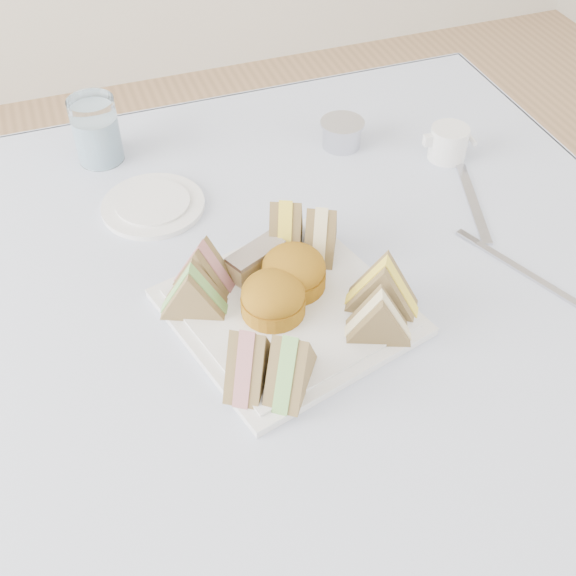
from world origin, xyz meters
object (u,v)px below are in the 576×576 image
object	(u,v)px
water_glass	(96,130)
creamer_jug	(448,143)
table	(312,428)
serving_plate	(288,312)

from	to	relation	value
water_glass	creamer_jug	world-z (taller)	water_glass
table	water_glass	size ratio (longest dim) A/B	8.16
table	water_glass	bearing A→B (deg)	121.84
table	creamer_jug	bearing A→B (deg)	32.13
serving_plate	water_glass	xyz separation A→B (m)	(-0.17, 0.44, 0.05)
table	creamer_jug	xyz separation A→B (m)	(0.31, 0.19, 0.40)
serving_plate	water_glass	distance (m)	0.48
serving_plate	creamer_jug	distance (m)	0.45
table	serving_plate	world-z (taller)	serving_plate
water_glass	serving_plate	bearing A→B (deg)	-68.77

